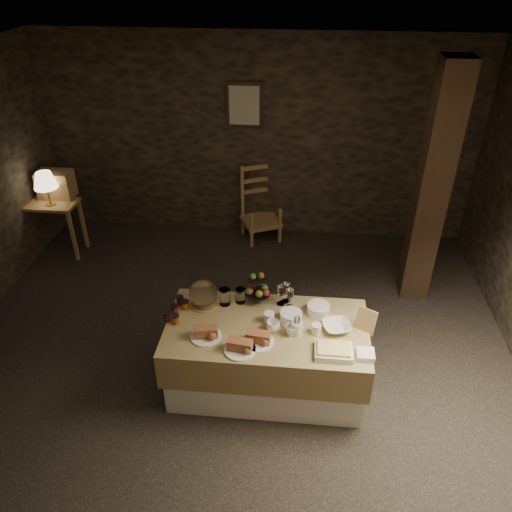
# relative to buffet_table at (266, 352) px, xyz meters

# --- Properties ---
(ground_plane) EXTENTS (5.50, 5.00, 0.01)m
(ground_plane) POSITION_rel_buffet_table_xyz_m (-0.36, 0.35, -0.39)
(ground_plane) COLOR black
(ground_plane) RESTS_ON ground
(room_shell) EXTENTS (5.52, 5.02, 2.60)m
(room_shell) POSITION_rel_buffet_table_xyz_m (-0.36, 0.35, 1.17)
(room_shell) COLOR black
(room_shell) RESTS_ON ground
(buffet_table) EXTENTS (1.73, 0.92, 0.69)m
(buffet_table) POSITION_rel_buffet_table_xyz_m (0.00, 0.00, 0.00)
(buffet_table) COLOR white
(buffet_table) RESTS_ON ground_plane
(console_table) EXTENTS (0.67, 0.38, 0.71)m
(console_table) POSITION_rel_buffet_table_xyz_m (-2.86, 2.00, 0.19)
(console_table) COLOR #996E45
(console_table) RESTS_ON ground_plane
(table_lamp) EXTENTS (0.28, 0.28, 0.43)m
(table_lamp) POSITION_rel_buffet_table_xyz_m (-2.81, 1.95, 0.64)
(table_lamp) COLOR #B99445
(table_lamp) RESTS_ON console_table
(wine_rack) EXTENTS (0.42, 0.26, 0.34)m
(wine_rack) POSITION_rel_buffet_table_xyz_m (-2.81, 2.18, 0.49)
(wine_rack) COLOR #996E45
(wine_rack) RESTS_ON console_table
(chair) EXTENTS (0.61, 0.60, 0.77)m
(chair) POSITION_rel_buffet_table_xyz_m (-0.29, 2.70, 0.05)
(chair) COLOR #996E45
(chair) RESTS_ON ground_plane
(timber_column) EXTENTS (0.30, 0.30, 2.60)m
(timber_column) POSITION_rel_buffet_table_xyz_m (1.57, 1.58, 0.91)
(timber_column) COLOR black
(timber_column) RESTS_ON ground_plane
(framed_picture) EXTENTS (0.45, 0.04, 0.55)m
(framed_picture) POSITION_rel_buffet_table_xyz_m (-0.51, 2.81, 1.36)
(framed_picture) COLOR #31231A
(framed_picture) RESTS_ON room_shell
(plate_stack_a) EXTENTS (0.19, 0.19, 0.10)m
(plate_stack_a) POSITION_rel_buffet_table_xyz_m (0.20, 0.08, 0.34)
(plate_stack_a) COLOR white
(plate_stack_a) RESTS_ON buffet_table
(plate_stack_b) EXTENTS (0.20, 0.20, 0.08)m
(plate_stack_b) POSITION_rel_buffet_table_xyz_m (0.44, 0.23, 0.33)
(plate_stack_b) COLOR white
(plate_stack_b) RESTS_ON buffet_table
(cutlery_holder) EXTENTS (0.10, 0.10, 0.12)m
(cutlery_holder) POSITION_rel_buffet_table_xyz_m (0.25, -0.06, 0.35)
(cutlery_holder) COLOR white
(cutlery_holder) RESTS_ON buffet_table
(cup_a) EXTENTS (0.12, 0.12, 0.09)m
(cup_a) POSITION_rel_buffet_table_xyz_m (0.05, -0.04, 0.34)
(cup_a) COLOR white
(cup_a) RESTS_ON buffet_table
(cup_b) EXTENTS (0.13, 0.13, 0.10)m
(cup_b) POSITION_rel_buffet_table_xyz_m (0.21, -0.08, 0.34)
(cup_b) COLOR white
(cup_b) RESTS_ON buffet_table
(mug_c) EXTENTS (0.09, 0.09, 0.09)m
(mug_c) POSITION_rel_buffet_table_xyz_m (0.01, 0.06, 0.34)
(mug_c) COLOR white
(mug_c) RESTS_ON buffet_table
(mug_d) EXTENTS (0.08, 0.08, 0.09)m
(mug_d) POSITION_rel_buffet_table_xyz_m (0.42, -0.04, 0.34)
(mug_d) COLOR white
(mug_d) RESTS_ON buffet_table
(bowl) EXTENTS (0.29, 0.29, 0.06)m
(bowl) POSITION_rel_buffet_table_xyz_m (0.59, 0.02, 0.32)
(bowl) COLOR white
(bowl) RESTS_ON buffet_table
(cake_dome) EXTENTS (0.26, 0.26, 0.26)m
(cake_dome) POSITION_rel_buffet_table_xyz_m (-0.59, 0.25, 0.40)
(cake_dome) COLOR #996E45
(cake_dome) RESTS_ON buffet_table
(fruit_stand) EXTENTS (0.24, 0.24, 0.34)m
(fruit_stand) POSITION_rel_buffet_table_xyz_m (-0.11, 0.34, 0.42)
(fruit_stand) COLOR black
(fruit_stand) RESTS_ON buffet_table
(bread_platter_left) EXTENTS (0.26, 0.26, 0.11)m
(bread_platter_left) POSITION_rel_buffet_table_xyz_m (-0.49, -0.18, 0.33)
(bread_platter_left) COLOR white
(bread_platter_left) RESTS_ON buffet_table
(bread_platter_center) EXTENTS (0.26, 0.26, 0.11)m
(bread_platter_center) POSITION_rel_buffet_table_xyz_m (-0.19, -0.31, 0.33)
(bread_platter_center) COLOR white
(bread_platter_center) RESTS_ON buffet_table
(bread_platter_right) EXTENTS (0.26, 0.26, 0.11)m
(bread_platter_right) POSITION_rel_buffet_table_xyz_m (-0.06, -0.20, 0.33)
(bread_platter_right) COLOR white
(bread_platter_right) RESTS_ON buffet_table
(jam_jars) EXTENTS (0.18, 0.32, 0.07)m
(jam_jars) POSITION_rel_buffet_table_xyz_m (-0.80, 0.09, 0.33)
(jam_jars) COLOR maroon
(jam_jars) RESTS_ON buffet_table
(tart_dish) EXTENTS (0.30, 0.22, 0.07)m
(tart_dish) POSITION_rel_buffet_table_xyz_m (0.55, -0.28, 0.32)
(tart_dish) COLOR white
(tart_dish) RESTS_ON buffet_table
(square_dish) EXTENTS (0.14, 0.14, 0.04)m
(square_dish) POSITION_rel_buffet_table_xyz_m (0.80, -0.28, 0.31)
(square_dish) COLOR white
(square_dish) RESTS_ON buffet_table
(menu_frame) EXTENTS (0.18, 0.14, 0.22)m
(menu_frame) POSITION_rel_buffet_table_xyz_m (0.83, 0.05, 0.38)
(menu_frame) COLOR #996E45
(menu_frame) RESTS_ON buffet_table
(storage_jar_a) EXTENTS (0.10, 0.10, 0.16)m
(storage_jar_a) POSITION_rel_buffet_table_xyz_m (-0.40, 0.27, 0.37)
(storage_jar_a) COLOR white
(storage_jar_a) RESTS_ON buffet_table
(storage_jar_b) EXTENTS (0.09, 0.09, 0.14)m
(storage_jar_b) POSITION_rel_buffet_table_xyz_m (-0.27, 0.32, 0.36)
(storage_jar_b) COLOR white
(storage_jar_b) RESTS_ON buffet_table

